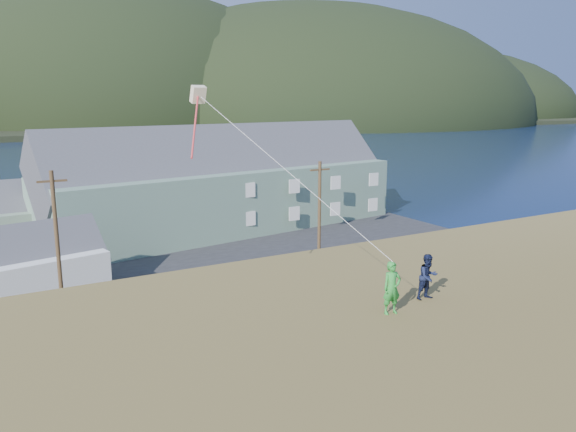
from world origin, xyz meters
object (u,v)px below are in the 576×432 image
object	(u,v)px
lodge	(227,182)
kite_flyer_green	(392,288)
shed_white	(44,262)
shed_palegreen_far	(49,213)
kite_flyer_navy	(428,277)

from	to	relation	value
lodge	kite_flyer_green	size ratio (longest dim) A/B	24.46
kite_flyer_green	shed_white	bearing A→B (deg)	111.24
lodge	shed_white	distance (m)	23.28
shed_palegreen_far	kite_flyer_navy	world-z (taller)	kite_flyer_navy
lodge	kite_flyer_green	bearing A→B (deg)	-115.36
shed_white	shed_palegreen_far	xyz separation A→B (m)	(2.30, 16.05, 0.45)
lodge	kite_flyer_navy	bearing A→B (deg)	-113.18
kite_flyer_green	kite_flyer_navy	world-z (taller)	kite_flyer_green
shed_white	kite_flyer_navy	size ratio (longest dim) A/B	5.97
shed_palegreen_far	kite_flyer_green	distance (m)	45.13
kite_flyer_green	lodge	bearing A→B (deg)	81.06
lodge	shed_palegreen_far	distance (m)	17.49
kite_flyer_navy	kite_flyer_green	bearing A→B (deg)	-166.48
kite_flyer_navy	lodge	bearing A→B (deg)	76.13
lodge	shed_white	size ratio (longest dim) A/B	4.43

